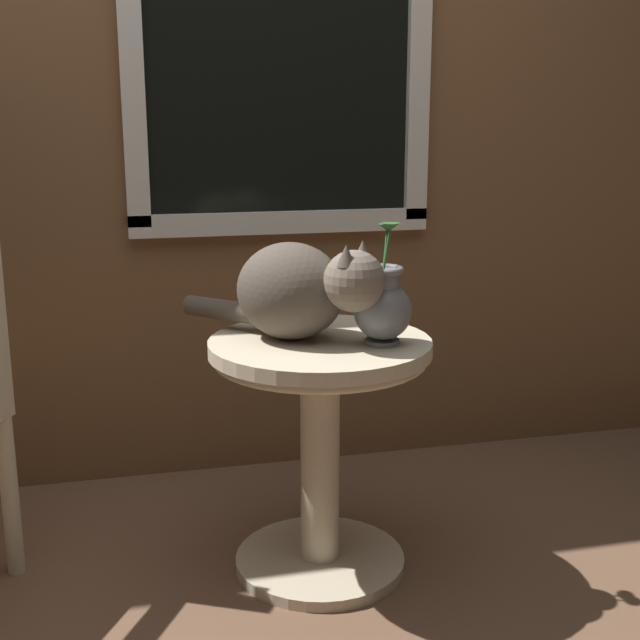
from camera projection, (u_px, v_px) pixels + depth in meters
ground_plane at (228, 611)px, 2.02m from camera, size 6.00×6.00×0.00m
back_wall at (182, 67)px, 2.53m from camera, size 4.00×0.07×2.60m
wicker_side_table at (320, 416)px, 2.12m from camera, size 0.56×0.56×0.62m
cat at (299, 290)px, 2.05m from camera, size 0.45×0.44×0.25m
pewter_vase_with_ivy at (383, 305)px, 2.01m from camera, size 0.14×0.14×0.29m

